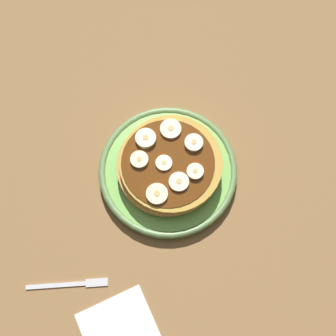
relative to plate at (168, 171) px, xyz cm
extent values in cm
cube|color=olive|center=(0.00, 0.00, -2.60)|extent=(140.00, 140.00, 3.00)
cylinder|color=#72B74C|center=(0.00, 0.00, -0.25)|extent=(23.01, 23.01, 1.70)
torus|color=#658B50|center=(0.00, 0.00, 0.34)|extent=(23.52, 23.52, 1.19)
cylinder|color=#A67033|center=(0.17, 0.14, 1.17)|extent=(16.00, 16.00, 1.13)
cylinder|color=tan|center=(0.32, -0.24, 2.30)|extent=(16.97, 16.97, 1.13)
cylinder|color=gold|center=(0.50, 0.34, 3.43)|extent=(16.91, 16.91, 1.13)
cylinder|color=#592B0A|center=(0.00, 0.00, 4.08)|extent=(15.27, 15.27, 0.16)
cylinder|color=#FDF2BE|center=(-0.69, 0.15, 4.31)|extent=(2.71, 2.71, 0.62)
cylinder|color=tan|center=(-0.69, 0.15, 4.66)|extent=(0.76, 0.76, 0.08)
cylinder|color=#FAF3B5|center=(-4.38, 1.55, 4.39)|extent=(2.95, 2.95, 0.79)
cylinder|color=tan|center=(-4.38, 1.55, 4.83)|extent=(0.82, 0.82, 0.08)
cylinder|color=#FCE1B3|center=(-3.07, -4.76, 4.36)|extent=(3.48, 3.48, 0.72)
cylinder|color=tan|center=(-3.07, -4.76, 4.76)|extent=(0.97, 0.97, 0.08)
cylinder|color=beige|center=(4.91, 2.07, 4.46)|extent=(3.07, 3.07, 0.92)
cylinder|color=tan|center=(4.91, 2.07, 4.96)|extent=(0.86, 0.86, 0.08)
cylinder|color=#F5E3BF|center=(1.92, 5.49, 4.35)|extent=(3.54, 3.54, 0.71)
cylinder|color=tan|center=(1.92, 5.49, 4.74)|extent=(0.99, 0.99, 0.08)
cylinder|color=#F7E7BF|center=(0.79, -3.72, 4.35)|extent=(3.25, 3.25, 0.71)
cylinder|color=tan|center=(0.79, -3.72, 4.75)|extent=(0.91, 0.91, 0.08)
cylinder|color=#F4ECC0|center=(-2.49, 4.86, 4.49)|extent=(3.43, 3.43, 0.98)
cylinder|color=tan|center=(-2.49, 4.86, 5.02)|extent=(0.96, 0.96, 0.08)
cylinder|color=#F9E7BF|center=(3.76, -2.74, 4.44)|extent=(2.74, 2.74, 0.87)
cylinder|color=tan|center=(3.76, -2.74, 4.91)|extent=(0.77, 0.77, 0.08)
cube|color=white|center=(-13.78, -23.30, -0.95)|extent=(12.74, 12.74, 0.30)
cube|color=silver|center=(-22.09, -13.67, -0.85)|extent=(9.46, 2.50, 0.50)
cube|color=silver|center=(-15.71, -14.91, -0.85)|extent=(3.68, 1.91, 0.50)
camera|label=1|loc=(-6.91, -25.83, 76.58)|focal=51.10mm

